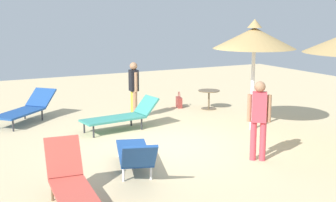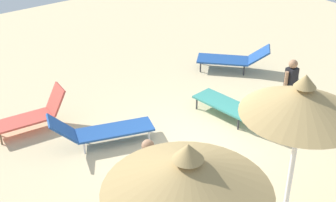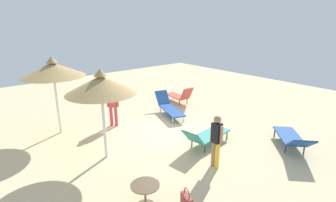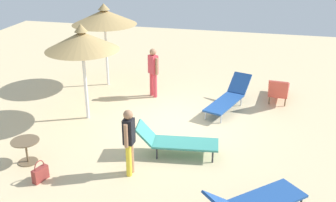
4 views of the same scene
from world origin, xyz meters
name	(u,v)px [view 4 (image 4 of 4)]	position (x,y,z in m)	size (l,w,h in m)	color
ground	(171,124)	(0.00, 0.00, -0.05)	(24.00, 24.00, 0.10)	beige
parasol_umbrella_front	(104,17)	(-2.95, 2.60, 2.46)	(2.24, 2.24, 2.92)	white
parasol_umbrella_near_right	(82,41)	(-2.49, -0.24, 2.36)	(2.08, 2.08, 2.84)	white
lounge_chair_far_left	(175,141)	(0.51, -1.74, 0.38)	(2.08, 0.88, 0.79)	teal
lounge_chair_back	(279,90)	(3.05, 2.37, 0.41)	(0.75, 1.80, 0.96)	#CC4C3F
lounge_chair_center	(255,201)	(2.53, -3.76, 0.39)	(2.02, 1.96, 0.80)	#1E478C
lounge_chair_edge	(229,97)	(1.53, 1.43, 0.38)	(1.32, 2.41, 0.86)	#1E478C
person_standing_near_left	(129,139)	(-0.30, -2.83, 0.91)	(0.23, 0.44, 1.61)	#A57554
person_standing_far_right	(153,69)	(-1.04, 1.88, 0.95)	(0.40, 0.35, 1.66)	#D83F4C
handbag	(40,173)	(-2.17, -3.56, 0.18)	(0.25, 0.42, 0.51)	maroon
side_table_round	(26,147)	(-2.88, -2.92, 0.41)	(0.67, 0.67, 0.59)	brown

